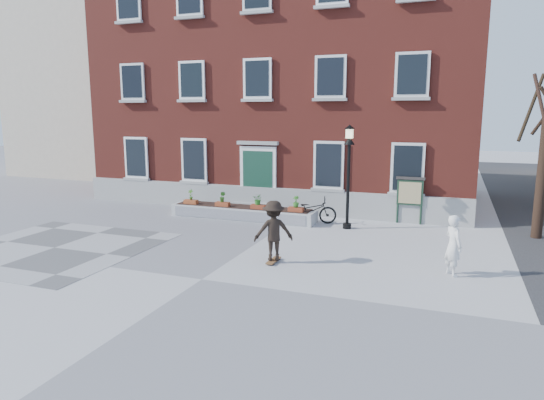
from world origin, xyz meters
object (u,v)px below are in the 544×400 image
at_px(bicycle, 311,210).
at_px(lamp_post, 349,162).
at_px(notice_board, 410,192).
at_px(skateboarder, 274,231).
at_px(bystander, 453,245).

bearing_deg(bicycle, lamp_post, -118.85).
height_order(bicycle, notice_board, notice_board).
relative_size(bicycle, lamp_post, 0.52).
bearing_deg(skateboarder, bystander, 7.28).
bearing_deg(bicycle, skateboarder, 168.27).
xyz_separation_m(bystander, skateboarder, (-4.95, -0.63, 0.12)).
bearing_deg(notice_board, bicycle, -160.18).
xyz_separation_m(bicycle, skateboarder, (0.38, -5.33, 0.43)).
distance_m(bicycle, bystander, 7.11).
relative_size(bicycle, notice_board, 1.08).
distance_m(bystander, notice_board, 6.26).
xyz_separation_m(notice_board, skateboarder, (-3.29, -6.65, -0.30)).
height_order(lamp_post, notice_board, lamp_post).
xyz_separation_m(lamp_post, skateboarder, (-1.16, -4.97, -1.58)).
bearing_deg(notice_board, skateboarder, -116.33).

